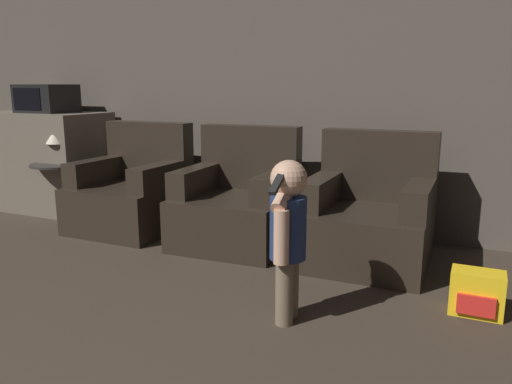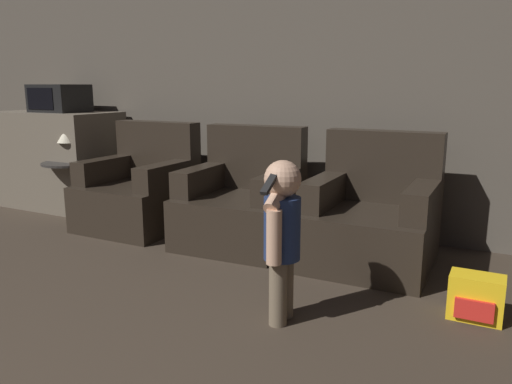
{
  "view_description": "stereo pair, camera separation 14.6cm",
  "coord_description": "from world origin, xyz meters",
  "px_view_note": "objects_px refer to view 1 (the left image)",
  "views": [
    {
      "loc": [
        1.45,
        0.51,
        1.2
      ],
      "look_at": [
        0.18,
        3.29,
        0.55
      ],
      "focal_mm": 35.0,
      "sensor_mm": 36.0,
      "label": 1
    },
    {
      "loc": [
        1.58,
        0.57,
        1.2
      ],
      "look_at": [
        0.18,
        3.29,
        0.55
      ],
      "focal_mm": 35.0,
      "sensor_mm": 36.0,
      "label": 2
    }
  ],
  "objects_px": {
    "toy_backpack": "(477,293)",
    "microwave": "(47,99)",
    "armchair_right": "(369,218)",
    "person_toddler": "(288,228)",
    "lamp": "(56,136)",
    "armchair_left": "(133,193)",
    "armchair_middle": "(238,204)"
  },
  "relations": [
    {
      "from": "toy_backpack",
      "to": "microwave",
      "type": "distance_m",
      "value": 4.09
    },
    {
      "from": "toy_backpack",
      "to": "microwave",
      "type": "relative_size",
      "value": 0.55
    },
    {
      "from": "armchair_right",
      "to": "microwave",
      "type": "bearing_deg",
      "value": 175.39
    },
    {
      "from": "person_toddler",
      "to": "lamp",
      "type": "xyz_separation_m",
      "value": [
        -2.6,
        1.03,
        0.26
      ]
    },
    {
      "from": "microwave",
      "to": "lamp",
      "type": "bearing_deg",
      "value": -37.16
    },
    {
      "from": "lamp",
      "to": "armchair_right",
      "type": "bearing_deg",
      "value": 1.22
    },
    {
      "from": "armchair_right",
      "to": "toy_backpack",
      "type": "height_order",
      "value": "armchair_right"
    },
    {
      "from": "armchair_left",
      "to": "person_toddler",
      "type": "xyz_separation_m",
      "value": [
        1.83,
        -1.09,
        0.19
      ]
    },
    {
      "from": "person_toddler",
      "to": "lamp",
      "type": "height_order",
      "value": "person_toddler"
    },
    {
      "from": "person_toddler",
      "to": "microwave",
      "type": "bearing_deg",
      "value": -118.66
    },
    {
      "from": "armchair_middle",
      "to": "person_toddler",
      "type": "bearing_deg",
      "value": -55.6
    },
    {
      "from": "armchair_left",
      "to": "microwave",
      "type": "bearing_deg",
      "value": 168.5
    },
    {
      "from": "armchair_left",
      "to": "microwave",
      "type": "xyz_separation_m",
      "value": [
        -1.16,
        0.24,
        0.77
      ]
    },
    {
      "from": "armchair_right",
      "to": "person_toddler",
      "type": "bearing_deg",
      "value": -100.12
    },
    {
      "from": "armchair_left",
      "to": "armchair_middle",
      "type": "xyz_separation_m",
      "value": [
        1.01,
        -0.0,
        0.0
      ]
    },
    {
      "from": "lamp",
      "to": "toy_backpack",
      "type": "bearing_deg",
      "value": -8.77
    },
    {
      "from": "microwave",
      "to": "lamp",
      "type": "xyz_separation_m",
      "value": [
        0.39,
        -0.3,
        -0.32
      ]
    },
    {
      "from": "armchair_left",
      "to": "armchair_middle",
      "type": "distance_m",
      "value": 1.01
    },
    {
      "from": "armchair_left",
      "to": "armchair_middle",
      "type": "height_order",
      "value": "same"
    },
    {
      "from": "armchair_middle",
      "to": "armchair_right",
      "type": "bearing_deg",
      "value": -2.81
    },
    {
      "from": "armchair_middle",
      "to": "lamp",
      "type": "height_order",
      "value": "armchair_middle"
    },
    {
      "from": "armchair_left",
      "to": "toy_backpack",
      "type": "xyz_separation_m",
      "value": [
        2.73,
        -0.6,
        -0.19
      ]
    },
    {
      "from": "armchair_middle",
      "to": "armchair_right",
      "type": "xyz_separation_m",
      "value": [
        1.01,
        0.0,
        0.0
      ]
    },
    {
      "from": "person_toddler",
      "to": "toy_backpack",
      "type": "height_order",
      "value": "person_toddler"
    },
    {
      "from": "toy_backpack",
      "to": "lamp",
      "type": "height_order",
      "value": "lamp"
    },
    {
      "from": "armchair_left",
      "to": "armchair_right",
      "type": "height_order",
      "value": "same"
    },
    {
      "from": "armchair_right",
      "to": "person_toddler",
      "type": "height_order",
      "value": "armchair_right"
    },
    {
      "from": "armchair_middle",
      "to": "armchair_left",
      "type": "bearing_deg",
      "value": 177.18
    },
    {
      "from": "person_toddler",
      "to": "armchair_middle",
      "type": "bearing_deg",
      "value": -147.57
    },
    {
      "from": "armchair_middle",
      "to": "toy_backpack",
      "type": "xyz_separation_m",
      "value": [
        1.72,
        -0.6,
        -0.19
      ]
    },
    {
      "from": "armchair_right",
      "to": "toy_backpack",
      "type": "bearing_deg",
      "value": -40.44
    },
    {
      "from": "armchair_left",
      "to": "microwave",
      "type": "distance_m",
      "value": 1.41
    }
  ]
}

